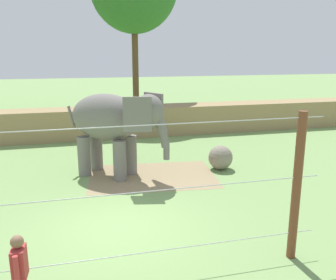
{
  "coord_description": "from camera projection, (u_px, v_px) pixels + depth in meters",
  "views": [
    {
      "loc": [
        -0.91,
        -9.1,
        4.65
      ],
      "look_at": [
        2.38,
        3.78,
        1.4
      ],
      "focal_mm": 38.56,
      "sensor_mm": 36.0,
      "label": 1
    }
  ],
  "objects": [
    {
      "name": "cable_fence",
      "position": [
        130.0,
        204.0,
        7.11
      ],
      "size": [
        8.45,
        0.2,
        3.44
      ],
      "color": "brown",
      "rests_on": "ground"
    },
    {
      "name": "elephant",
      "position": [
        114.0,
        121.0,
        13.47
      ],
      "size": [
        3.82,
        3.34,
        3.21
      ],
      "color": "slate",
      "rests_on": "ground"
    },
    {
      "name": "ground_plane",
      "position": [
        118.0,
        226.0,
        9.89
      ],
      "size": [
        120.0,
        120.0,
        0.0
      ],
      "primitive_type": "plane",
      "color": "#759956"
    },
    {
      "name": "zookeeper",
      "position": [
        21.0,
        275.0,
        6.18
      ],
      "size": [
        0.24,
        0.59,
        1.67
      ],
      "color": "#232328",
      "rests_on": "ground"
    },
    {
      "name": "enrichment_ball",
      "position": [
        220.0,
        157.0,
        14.61
      ],
      "size": [
        0.98,
        0.98,
        0.98
      ],
      "primitive_type": "sphere",
      "color": "gray",
      "rests_on": "ground"
    },
    {
      "name": "embankment_wall",
      "position": [
        95.0,
        123.0,
        20.07
      ],
      "size": [
        36.0,
        1.8,
        1.63
      ],
      "primitive_type": "cube",
      "color": "#997F56",
      "rests_on": "ground"
    },
    {
      "name": "dirt_patch",
      "position": [
        152.0,
        176.0,
        13.9
      ],
      "size": [
        5.12,
        3.86,
        0.01
      ],
      "primitive_type": "cube",
      "rotation": [
        0.0,
        0.0,
        -0.11
      ],
      "color": "#937F5B",
      "rests_on": "ground"
    }
  ]
}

